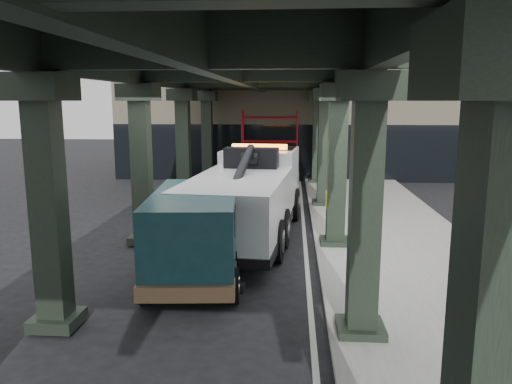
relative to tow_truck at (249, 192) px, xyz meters
The scene contains 8 objects.
ground 3.50m from the tow_truck, 87.36° to the right, with size 90.00×90.00×0.00m, color black.
sidewalk 5.00m from the tow_truck, 13.95° to the right, with size 5.00×40.00×0.15m, color gray.
lane_stripe 2.64m from the tow_truck, 32.01° to the right, with size 0.12×38.00×0.01m, color silver.
viaduct 4.13m from the tow_truck, 102.45° to the right, with size 7.40×32.00×6.40m.
building 17.16m from the tow_truck, 82.74° to the left, with size 22.00×10.00×8.00m, color #C6B793.
scaffolding 11.51m from the tow_truck, 89.28° to the left, with size 3.08×0.88×4.00m.
tow_truck is the anchor object (origin of this frame).
towed_van 4.08m from the tow_truck, 104.57° to the right, with size 2.66×5.75×2.27m.
Camera 1 is at (1.26, -13.04, 4.50)m, focal length 35.00 mm.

